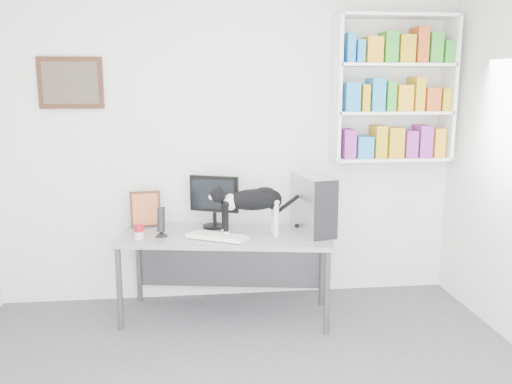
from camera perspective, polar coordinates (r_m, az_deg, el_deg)
room at (r=2.77m, az=-0.06°, el=0.10°), size 4.01×4.01×2.70m
bookshelf at (r=4.86m, az=14.25°, el=10.48°), size 1.03×0.28×1.24m
wall_art at (r=4.77m, az=-18.93°, el=10.82°), size 0.52×0.04×0.42m
desk at (r=4.48m, az=-3.17°, el=-8.81°), size 1.78×0.93×0.71m
monitor at (r=4.53m, az=-4.40°, el=-0.98°), size 0.47×0.35×0.45m
keyboard at (r=4.24m, az=-4.10°, el=-4.69°), size 0.50×0.38×0.04m
pc_tower at (r=4.36m, az=6.02°, el=-1.31°), size 0.30×0.51×0.47m
speaker at (r=4.33m, az=-9.96°, el=-3.04°), size 0.12×0.12×0.25m
leaning_print at (r=4.65m, az=-11.56°, el=-1.70°), size 0.26×0.14×0.31m
soup_can at (r=4.32m, az=-12.22°, el=-4.11°), size 0.10×0.10×0.11m
cat at (r=4.25m, az=-0.40°, el=-2.10°), size 0.66×0.24×0.40m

